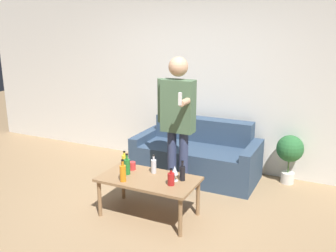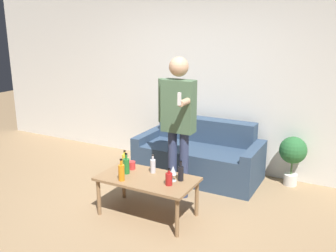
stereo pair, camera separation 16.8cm
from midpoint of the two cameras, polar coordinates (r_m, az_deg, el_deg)
ground_plane at (r=4.23m, az=-8.14°, el=-14.64°), size 16.00×16.00×0.00m
wall_back at (r=5.59m, az=3.44°, el=7.56°), size 8.00×0.06×2.70m
couch at (r=5.31m, az=3.52°, el=-4.62°), size 1.71×0.82×0.79m
coffee_table at (r=4.20m, az=-4.12°, el=-8.52°), size 1.09×0.59×0.46m
bottle_orange at (r=4.09m, az=-8.07°, el=-7.08°), size 0.07×0.07×0.25m
bottle_green at (r=4.27m, az=-7.39°, el=-6.09°), size 0.07×0.07×0.24m
bottle_dark at (r=4.55m, az=-7.71°, el=-5.10°), size 0.07×0.07×0.18m
bottle_yellow at (r=3.97m, az=-0.75°, el=-8.03°), size 0.07×0.07×0.18m
bottle_red at (r=4.28m, az=-3.32°, el=-6.08°), size 0.06×0.06×0.22m
bottle_clear at (r=4.08m, az=1.02°, el=-7.14°), size 0.06×0.06×0.22m
wine_glass_near at (r=4.05m, az=-0.16°, el=-6.83°), size 0.08×0.08×0.17m
cup_on_table at (r=4.41m, az=-6.57°, el=-6.05°), size 0.08×0.08×0.09m
person_standing_front at (r=4.48m, az=0.39°, el=1.63°), size 0.47×0.44×1.74m
potted_plant at (r=5.24m, az=17.20°, el=-3.71°), size 0.36×0.36×0.67m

